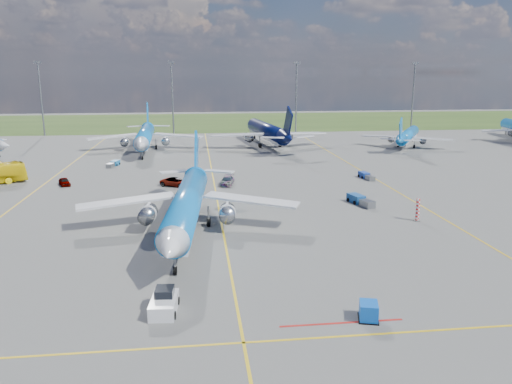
{
  "coord_description": "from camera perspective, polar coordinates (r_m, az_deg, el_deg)",
  "views": [
    {
      "loc": [
        -3.08,
        -52.84,
        19.31
      ],
      "look_at": [
        4.62,
        10.42,
        4.0
      ],
      "focal_mm": 35.0,
      "sensor_mm": 36.0,
      "label": 1
    }
  ],
  "objects": [
    {
      "name": "floodlight_masts",
      "position": [
        163.5,
        -2.39,
        11.13
      ],
      "size": [
        202.2,
        0.5,
        22.7
      ],
      "color": "slate",
      "rests_on": "ground"
    },
    {
      "name": "warning_post",
      "position": [
        69.74,
        17.98,
        -1.96
      ],
      "size": [
        0.5,
        0.5,
        3.0
      ],
      "primitive_type": "cylinder",
      "color": "red",
      "rests_on": "ground"
    },
    {
      "name": "service_car_c",
      "position": [
        87.94,
        -3.31,
        1.29
      ],
      "size": [
        3.11,
        5.4,
        1.47
      ],
      "primitive_type": "imported",
      "rotation": [
        0.0,
        0.0,
        -0.22
      ],
      "color": "#999999",
      "rests_on": "ground"
    },
    {
      "name": "baggage_tug_c",
      "position": [
        109.86,
        -15.97,
        3.12
      ],
      "size": [
        2.34,
        4.77,
        1.04
      ],
      "rotation": [
        0.0,
        0.0,
        -0.25
      ],
      "color": "#1B6BA7",
      "rests_on": "ground"
    },
    {
      "name": "service_car_a",
      "position": [
        93.59,
        -21.05,
        1.11
      ],
      "size": [
        2.99,
        4.23,
        1.34
      ],
      "primitive_type": "imported",
      "rotation": [
        0.0,
        0.0,
        0.4
      ],
      "color": "#999999",
      "rests_on": "ground"
    },
    {
      "name": "bg_jet_nnw",
      "position": [
        129.57,
        -12.49,
        4.62
      ],
      "size": [
        32.76,
        42.14,
        10.74
      ],
      "primitive_type": null,
      "rotation": [
        0.0,
        0.0,
        0.04
      ],
      "color": "blue",
      "rests_on": "ground"
    },
    {
      "name": "bg_jet_ne",
      "position": [
        140.3,
        16.9,
        5.02
      ],
      "size": [
        38.46,
        41.14,
        8.62
      ],
      "primitive_type": null,
      "rotation": [
        0.0,
        0.0,
        2.6
      ],
      "color": "blue",
      "rests_on": "ground"
    },
    {
      "name": "pushback_tug",
      "position": [
        42.92,
        -10.45,
        -12.34
      ],
      "size": [
        2.38,
        5.6,
        1.87
      ],
      "rotation": [
        0.0,
        0.0,
        -0.08
      ],
      "color": "silver",
      "rests_on": "ground"
    },
    {
      "name": "ground",
      "position": [
        56.34,
        -3.41,
        -6.56
      ],
      "size": [
        400.0,
        400.0,
        0.0
      ],
      "primitive_type": "plane",
      "color": "#545452",
      "rests_on": "ground"
    },
    {
      "name": "service_car_b",
      "position": [
        87.83,
        -9.17,
        1.14
      ],
      "size": [
        5.96,
        4.79,
        1.51
      ],
      "primitive_type": "imported",
      "rotation": [
        0.0,
        0.0,
        1.07
      ],
      "color": "#999999",
      "rests_on": "ground"
    },
    {
      "name": "main_airliner",
      "position": [
        62.53,
        -7.81,
        -4.61
      ],
      "size": [
        33.37,
        42.05,
        10.41
      ],
      "primitive_type": null,
      "rotation": [
        0.0,
        0.0,
        -0.08
      ],
      "color": "blue",
      "rests_on": "ground"
    },
    {
      "name": "taxiway_lines",
      "position": [
        82.89,
        -4.5,
        0.0
      ],
      "size": [
        60.25,
        160.0,
        0.02
      ],
      "color": "gold",
      "rests_on": "ground"
    },
    {
      "name": "bg_jet_n",
      "position": [
        135.64,
        1.28,
        5.32
      ],
      "size": [
        38.11,
        47.26,
        11.45
      ],
      "primitive_type": null,
      "rotation": [
        0.0,
        0.0,
        3.26
      ],
      "color": "#060E39",
      "rests_on": "ground"
    },
    {
      "name": "baggage_tug_w",
      "position": [
        76.53,
        11.79,
        -0.95
      ],
      "size": [
        2.9,
        5.76,
        1.25
      ],
      "rotation": [
        0.0,
        0.0,
        0.27
      ],
      "color": "navy",
      "rests_on": "ground"
    },
    {
      "name": "grass_strip",
      "position": [
        203.78,
        -6.1,
        8.0
      ],
      "size": [
        400.0,
        80.0,
        0.01
      ],
      "primitive_type": "cube",
      "color": "#2D4719",
      "rests_on": "ground"
    },
    {
      "name": "uld_container",
      "position": [
        42.0,
        12.74,
        -13.14
      ],
      "size": [
        1.84,
        2.09,
        1.42
      ],
      "primitive_type": "cube",
      "rotation": [
        0.0,
        0.0,
        -0.27
      ],
      "color": "blue",
      "rests_on": "ground"
    },
    {
      "name": "baggage_tug_e",
      "position": [
        95.27,
        12.47,
        1.8
      ],
      "size": [
        1.82,
        4.82,
        1.06
      ],
      "rotation": [
        0.0,
        0.0,
        0.12
      ],
      "color": "#1A3C9D",
      "rests_on": "ground"
    }
  ]
}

